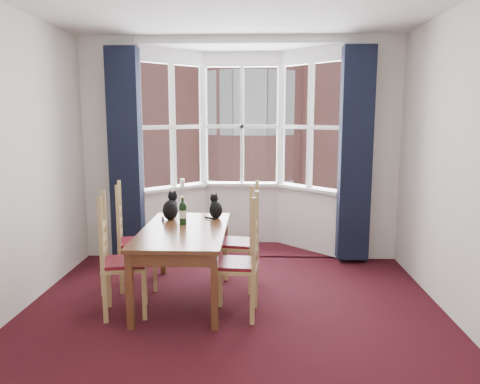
# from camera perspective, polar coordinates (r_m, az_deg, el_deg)

# --- Properties ---
(floor) EXTENTS (4.50, 4.50, 0.00)m
(floor) POSITION_cam_1_polar(r_m,az_deg,el_deg) (4.13, -1.25, -16.97)
(floor) COLOR black
(floor) RESTS_ON ground
(wall_near) EXTENTS (4.00, 0.00, 4.00)m
(wall_near) POSITION_cam_1_polar(r_m,az_deg,el_deg) (1.52, -6.54, -6.91)
(wall_near) COLOR silver
(wall_near) RESTS_ON floor
(wall_back_pier_left) EXTENTS (0.70, 0.12, 2.80)m
(wall_back_pier_left) POSITION_cam_1_polar(r_m,az_deg,el_deg) (6.25, -15.36, 5.03)
(wall_back_pier_left) COLOR silver
(wall_back_pier_left) RESTS_ON floor
(wall_back_pier_right) EXTENTS (0.70, 0.12, 2.80)m
(wall_back_pier_right) POSITION_cam_1_polar(r_m,az_deg,el_deg) (6.13, 15.67, 4.94)
(wall_back_pier_right) COLOR silver
(wall_back_pier_right) RESTS_ON floor
(bay_window) EXTENTS (2.76, 0.94, 2.80)m
(bay_window) POSITION_cam_1_polar(r_m,az_deg,el_deg) (6.47, 0.17, 5.49)
(bay_window) COLOR white
(bay_window) RESTS_ON floor
(curtain_left) EXTENTS (0.38, 0.22, 2.60)m
(curtain_left) POSITION_cam_1_polar(r_m,az_deg,el_deg) (6.01, -13.76, 4.47)
(curtain_left) COLOR black
(curtain_left) RESTS_ON floor
(curtain_right) EXTENTS (0.38, 0.22, 2.60)m
(curtain_right) POSITION_cam_1_polar(r_m,az_deg,el_deg) (5.91, 13.87, 4.38)
(curtain_right) COLOR black
(curtain_right) RESTS_ON floor
(dining_table) EXTENTS (0.84, 1.55, 0.72)m
(dining_table) POSITION_cam_1_polar(r_m,az_deg,el_deg) (4.71, -6.83, -5.37)
(dining_table) COLOR brown
(dining_table) RESTS_ON floor
(chair_left_near) EXTENTS (0.48, 0.50, 0.92)m
(chair_left_near) POSITION_cam_1_polar(r_m,az_deg,el_deg) (4.49, -15.04, -8.58)
(chair_left_near) COLOR tan
(chair_left_near) RESTS_ON floor
(chair_left_far) EXTENTS (0.49, 0.50, 0.92)m
(chair_left_far) POSITION_cam_1_polar(r_m,az_deg,el_deg) (5.14, -13.38, -6.25)
(chair_left_far) COLOR tan
(chair_left_far) RESTS_ON floor
(chair_right_near) EXTENTS (0.43, 0.45, 0.92)m
(chair_right_near) POSITION_cam_1_polar(r_m,az_deg,el_deg) (4.31, 0.67, -9.03)
(chair_right_near) COLOR tan
(chair_right_near) RESTS_ON floor
(chair_right_far) EXTENTS (0.46, 0.48, 0.92)m
(chair_right_far) POSITION_cam_1_polar(r_m,az_deg,el_deg) (4.98, 0.74, -6.49)
(chair_right_far) COLOR tan
(chair_right_far) RESTS_ON floor
(cat_left) EXTENTS (0.20, 0.26, 0.32)m
(cat_left) POSITION_cam_1_polar(r_m,az_deg,el_deg) (5.11, -8.45, -1.98)
(cat_left) COLOR black
(cat_left) RESTS_ON dining_table
(cat_right) EXTENTS (0.20, 0.23, 0.28)m
(cat_right) POSITION_cam_1_polar(r_m,az_deg,el_deg) (5.12, -2.99, -2.04)
(cat_right) COLOR black
(cat_right) RESTS_ON dining_table
(wine_bottle) EXTENTS (0.08, 0.08, 0.29)m
(wine_bottle) POSITION_cam_1_polar(r_m,az_deg,el_deg) (4.84, -6.99, -2.47)
(wine_bottle) COLOR black
(wine_bottle) RESTS_ON dining_table
(candle_tall) EXTENTS (0.06, 0.06, 0.11)m
(candle_tall) POSITION_cam_1_polar(r_m,az_deg,el_deg) (6.44, -7.05, 1.14)
(candle_tall) COLOR white
(candle_tall) RESTS_ON bay_window
(street) EXTENTS (80.00, 80.00, 0.00)m
(street) POSITION_cam_1_polar(r_m,az_deg,el_deg) (36.79, 1.79, -3.05)
(street) COLOR #333335
(street) RESTS_ON ground
(tenement_building) EXTENTS (18.40, 7.80, 15.20)m
(tenement_building) POSITION_cam_1_polar(r_m,az_deg,el_deg) (17.71, 1.47, 8.50)
(tenement_building) COLOR #A35D54
(tenement_building) RESTS_ON street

